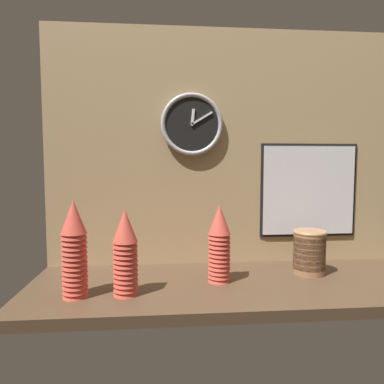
{
  "coord_description": "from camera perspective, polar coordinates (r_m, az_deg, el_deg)",
  "views": [
    {
      "loc": [
        -29.05,
        -127.68,
        45.05
      ],
      "look_at": [
        -17.67,
        4.0,
        34.47
      ],
      "focal_mm": 32.0,
      "sensor_mm": 36.0,
      "label": 1
    }
  ],
  "objects": [
    {
      "name": "wall_tiled_back",
      "position": [
        1.57,
        5.77,
        7.27
      ],
      "size": [
        160.0,
        3.0,
        105.0
      ],
      "color": "tan",
      "rests_on": "ground_plane"
    },
    {
      "name": "cup_stack_left",
      "position": [
        1.22,
        -11.05,
        -9.84
      ],
      "size": [
        8.61,
        8.61,
        29.96
      ],
      "color": "#DB4C3D",
      "rests_on": "ground_plane"
    },
    {
      "name": "cup_stack_far_left",
      "position": [
        1.24,
        -19.02,
        -8.96
      ],
      "size": [
        8.61,
        8.61,
        33.32
      ],
      "color": "#DB4C3D",
      "rests_on": "ground_plane"
    },
    {
      "name": "bowl_stack_right",
      "position": [
        1.51,
        18.97,
        -9.3
      ],
      "size": [
        13.39,
        13.39,
        18.07
      ],
      "color": "#996B47",
      "rests_on": "ground_plane"
    },
    {
      "name": "wall_clock",
      "position": [
        1.53,
        -0.03,
        11.21
      ],
      "size": [
        27.36,
        2.7,
        27.36
      ],
      "color": "black"
    },
    {
      "name": "ground_plane",
      "position": [
        1.39,
        7.68,
        -15.23
      ],
      "size": [
        160.0,
        56.0,
        4.0
      ],
      "primitive_type": "cube",
      "color": "#4C3826"
    },
    {
      "name": "cup_stack_center",
      "position": [
        1.33,
        4.54,
        -8.47
      ],
      "size": [
        8.61,
        8.61,
        29.96
      ],
      "color": "#DB4C3D",
      "rests_on": "ground_plane"
    },
    {
      "name": "menu_board",
      "position": [
        1.67,
        18.86,
        0.25
      ],
      "size": [
        45.17,
        1.32,
        42.91
      ],
      "color": "black"
    }
  ]
}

